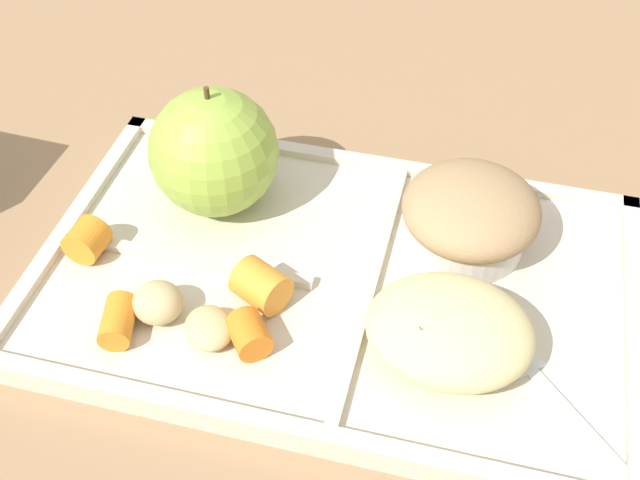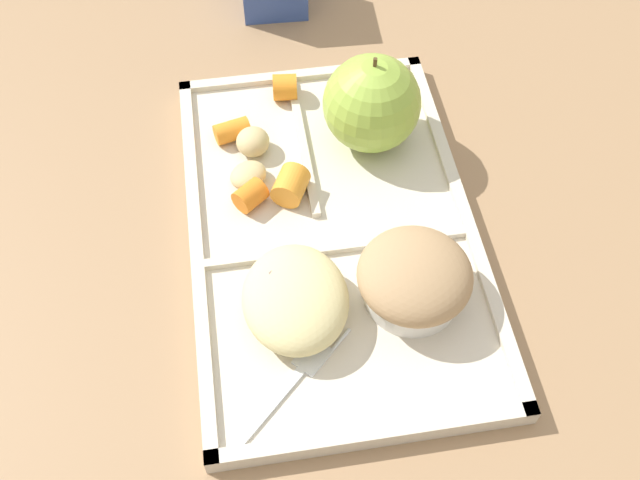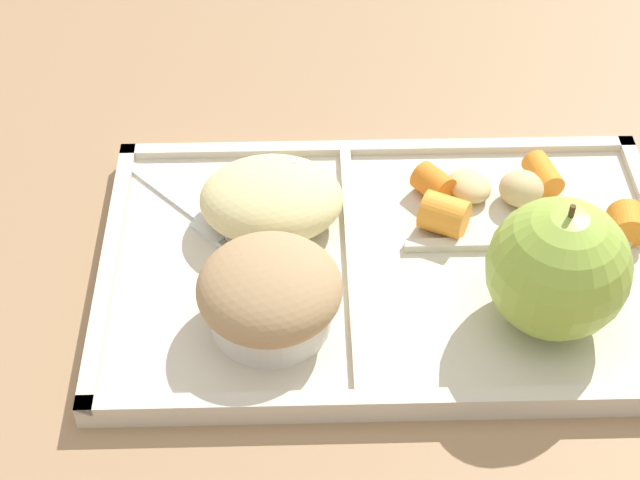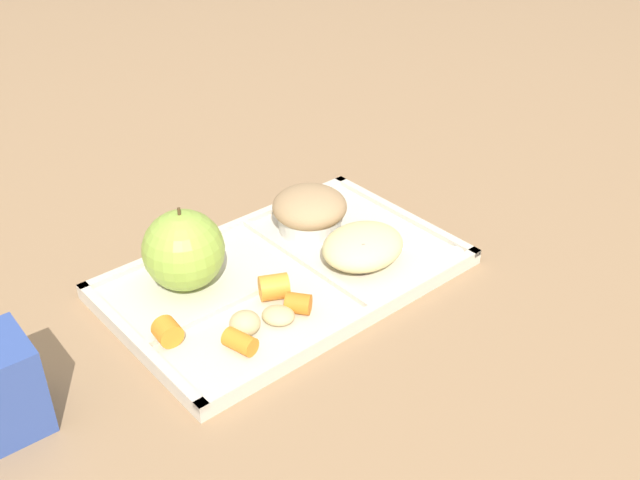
{
  "view_description": "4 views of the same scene",
  "coord_description": "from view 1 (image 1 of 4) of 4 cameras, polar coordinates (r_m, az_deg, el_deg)",
  "views": [
    {
      "loc": [
        0.08,
        -0.34,
        0.4
      ],
      "look_at": [
        -0.0,
        -0.02,
        0.07
      ],
      "focal_mm": 44.47,
      "sensor_mm": 36.0,
      "label": 1
    },
    {
      "loc": [
        0.37,
        -0.07,
        0.53
      ],
      "look_at": [
        0.05,
        -0.02,
        0.06
      ],
      "focal_mm": 41.35,
      "sensor_mm": 36.0,
      "label": 2
    },
    {
      "loc": [
        0.06,
        0.48,
        0.5
      ],
      "look_at": [
        0.05,
        0.02,
        0.06
      ],
      "focal_mm": 56.45,
      "sensor_mm": 36.0,
      "label": 3
    },
    {
      "loc": [
        -0.42,
        -0.55,
        0.5
      ],
      "look_at": [
        0.04,
        -0.01,
        0.05
      ],
      "focal_mm": 41.84,
      "sensor_mm": 36.0,
      "label": 4
    }
  ],
  "objects": [
    {
      "name": "meatball_center",
      "position": [
        0.48,
        12.06,
        -6.35
      ],
      "size": [
        0.04,
        0.04,
        0.04
      ],
      "primitive_type": "sphere",
      "color": "#755B4C",
      "rests_on": "lunch_tray"
    },
    {
      "name": "meatball_front",
      "position": [
        0.47,
        7.49,
        -7.43
      ],
      "size": [
        0.04,
        0.04,
        0.04
      ],
      "primitive_type": "sphere",
      "color": "#755B4C",
      "rests_on": "lunch_tray"
    },
    {
      "name": "ground",
      "position": [
        0.53,
        0.98,
        -3.57
      ],
      "size": [
        6.0,
        6.0,
        0.0
      ],
      "primitive_type": "plane",
      "color": "#997551"
    },
    {
      "name": "carrot_slice_large",
      "position": [
        0.55,
        -16.42,
        -0.0
      ],
      "size": [
        0.03,
        0.03,
        0.03
      ],
      "primitive_type": "cylinder",
      "rotation": [
        0.0,
        1.57,
        4.61
      ],
      "color": "orange",
      "rests_on": "lunch_tray"
    },
    {
      "name": "green_apple",
      "position": [
        0.55,
        -7.64,
        6.29
      ],
      "size": [
        0.09,
        0.09,
        0.1
      ],
      "color": "#93B742",
      "rests_on": "lunch_tray"
    },
    {
      "name": "meatball_back",
      "position": [
        0.48,
        7.42,
        -5.82
      ],
      "size": [
        0.04,
        0.04,
        0.04
      ],
      "primitive_type": "sphere",
      "color": "#755B4C",
      "rests_on": "lunch_tray"
    },
    {
      "name": "carrot_slice_back",
      "position": [
        0.5,
        -14.33,
        -5.66
      ],
      "size": [
        0.03,
        0.04,
        0.02
      ],
      "primitive_type": "cylinder",
      "rotation": [
        0.0,
        1.57,
        1.82
      ],
      "color": "orange",
      "rests_on": "lunch_tray"
    },
    {
      "name": "potato_chunk_large",
      "position": [
        0.49,
        -7.99,
        -6.29
      ],
      "size": [
        0.04,
        0.05,
        0.02
      ],
      "primitive_type": "ellipsoid",
      "rotation": [
        0.0,
        0.0,
        2.18
      ],
      "color": "tan",
      "rests_on": "lunch_tray"
    },
    {
      "name": "lunch_tray",
      "position": [
        0.53,
        0.94,
        -3.08
      ],
      "size": [
        0.39,
        0.25,
        0.02
      ],
      "color": "beige",
      "rests_on": "ground"
    },
    {
      "name": "carrot_slice_edge",
      "position": [
        0.48,
        -5.12,
        -6.77
      ],
      "size": [
        0.03,
        0.03,
        0.02
      ],
      "primitive_type": "cylinder",
      "rotation": [
        0.0,
        1.57,
        2.23
      ],
      "color": "orange",
      "rests_on": "lunch_tray"
    },
    {
      "name": "bran_muffin",
      "position": [
        0.54,
        10.74,
        1.75
      ],
      "size": [
        0.09,
        0.09,
        0.05
      ],
      "color": "silver",
      "rests_on": "lunch_tray"
    },
    {
      "name": "plastic_fork",
      "position": [
        0.49,
        15.55,
        -9.71
      ],
      "size": [
        0.11,
        0.11,
        0.0
      ],
      "color": "silver",
      "rests_on": "lunch_tray"
    },
    {
      "name": "potato_chunk_small",
      "position": [
        0.5,
        -11.59,
        -4.43
      ],
      "size": [
        0.04,
        0.04,
        0.02
      ],
      "primitive_type": "ellipsoid",
      "rotation": [
        0.0,
        0.0,
        4.46
      ],
      "color": "tan",
      "rests_on": "lunch_tray"
    },
    {
      "name": "carrot_slice_small",
      "position": [
        0.5,
        -4.25,
        -3.3
      ],
      "size": [
        0.04,
        0.04,
        0.03
      ],
      "primitive_type": "cylinder",
      "rotation": [
        0.0,
        1.57,
        2.67
      ],
      "color": "orange",
      "rests_on": "lunch_tray"
    },
    {
      "name": "egg_noodle_pile",
      "position": [
        0.47,
        9.32,
        -6.44
      ],
      "size": [
        0.1,
        0.08,
        0.04
      ],
      "primitive_type": "ellipsoid",
      "color": "beige",
      "rests_on": "lunch_tray"
    }
  ]
}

